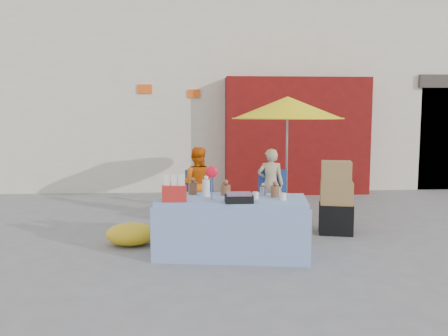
{
  "coord_description": "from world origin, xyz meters",
  "views": [
    {
      "loc": [
        -0.13,
        -6.32,
        1.79
      ],
      "look_at": [
        0.32,
        0.6,
        1.0
      ],
      "focal_mm": 38.0,
      "sensor_mm": 36.0,
      "label": 1
    }
  ],
  "objects": [
    {
      "name": "market_table",
      "position": [
        0.35,
        -0.43,
        0.38
      ],
      "size": [
        2.02,
        1.15,
        1.16
      ],
      "rotation": [
        0.0,
        0.0,
        -0.14
      ],
      "color": "#8DA7E2",
      "rests_on": "ground"
    },
    {
      "name": "vendor_beige",
      "position": [
        1.18,
        1.56,
        0.61
      ],
      "size": [
        0.49,
        0.37,
        1.22
      ],
      "primitive_type": "imported",
      "rotation": [
        0.0,
        0.0,
        2.95
      ],
      "color": "#C8B38D",
      "rests_on": "ground"
    },
    {
      "name": "tarp_bundle",
      "position": [
        -0.99,
        0.1,
        0.15
      ],
      "size": [
        0.77,
        0.65,
        0.31
      ],
      "primitive_type": "ellipsoid",
      "rotation": [
        0.0,
        0.0,
        -0.16
      ],
      "color": "gold",
      "rests_on": "ground"
    },
    {
      "name": "box_stack",
      "position": [
        2.0,
        0.55,
        0.51
      ],
      "size": [
        0.58,
        0.51,
        1.1
      ],
      "rotation": [
        0.0,
        0.0,
        -0.24
      ],
      "color": "black",
      "rests_on": "ground"
    },
    {
      "name": "ground",
      "position": [
        0.0,
        0.0,
        0.0
      ],
      "size": [
        80.0,
        80.0,
        0.0
      ],
      "primitive_type": "plane",
      "color": "slate",
      "rests_on": "ground"
    },
    {
      "name": "chair_left",
      "position": [
        -0.07,
        1.43,
        0.26
      ],
      "size": [
        0.56,
        0.55,
        0.85
      ],
      "rotation": [
        0.0,
        0.0,
        -0.19
      ],
      "color": "#204295",
      "rests_on": "ground"
    },
    {
      "name": "umbrella",
      "position": [
        1.48,
        1.71,
        1.89
      ],
      "size": [
        1.9,
        1.9,
        2.09
      ],
      "color": "gray",
      "rests_on": "ground"
    },
    {
      "name": "backdrop",
      "position": [
        0.52,
        7.52,
        3.1
      ],
      "size": [
        14.0,
        8.0,
        7.8
      ],
      "color": "silver",
      "rests_on": "ground"
    },
    {
      "name": "vendor_orange",
      "position": [
        -0.07,
        1.56,
        0.62
      ],
      "size": [
        0.68,
        0.58,
        1.25
      ],
      "primitive_type": "imported",
      "rotation": [
        0.0,
        0.0,
        2.95
      ],
      "color": "orange",
      "rests_on": "ground"
    },
    {
      "name": "chair_right",
      "position": [
        1.18,
        1.43,
        0.26
      ],
      "size": [
        0.56,
        0.55,
        0.85
      ],
      "rotation": [
        0.0,
        0.0,
        -0.19
      ],
      "color": "#204295",
      "rests_on": "ground"
    }
  ]
}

